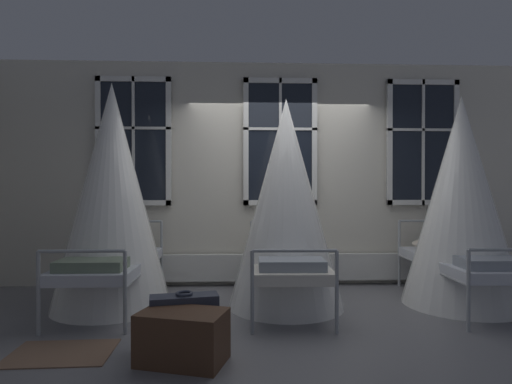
{
  "coord_description": "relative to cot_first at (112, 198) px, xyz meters",
  "views": [
    {
      "loc": [
        -0.56,
        -4.7,
        1.32
      ],
      "look_at": [
        -0.37,
        -0.04,
        1.29
      ],
      "focal_mm": 29.17,
      "sensor_mm": 36.0,
      "label": 1
    }
  ],
  "objects": [
    {
      "name": "ground",
      "position": [
        1.98,
        0.0,
        -1.22
      ],
      "size": [
        20.34,
        20.34,
        0.0
      ],
      "primitive_type": "plane",
      "color": "slate"
    },
    {
      "name": "back_wall_with_windows",
      "position": [
        1.98,
        1.09,
        0.32
      ],
      "size": [
        8.12,
        0.1,
        3.06
      ],
      "primitive_type": "cube",
      "color": "beige",
      "rests_on": "ground"
    },
    {
      "name": "window_bank",
      "position": [
        1.98,
        0.97,
        -0.09
      ],
      "size": [
        4.98,
        0.1,
        2.76
      ],
      "color": "black",
      "rests_on": "ground"
    },
    {
      "name": "cot_first",
      "position": [
        0.0,
        0.0,
        0.0
      ],
      "size": [
        1.29,
        1.82,
        2.51
      ],
      "rotation": [
        0.0,
        0.0,
        1.57
      ],
      "color": "#9EA3A8",
      "rests_on": "ground"
    },
    {
      "name": "cot_second",
      "position": [
        1.95,
        -0.05,
        -0.08
      ],
      "size": [
        1.29,
        1.84,
        2.33
      ],
      "rotation": [
        0.0,
        0.0,
        1.54
      ],
      "color": "#9EA3A8",
      "rests_on": "ground"
    },
    {
      "name": "cot_third",
      "position": [
        3.94,
        -0.07,
        -0.06
      ],
      "size": [
        1.29,
        1.84,
        2.38
      ],
      "rotation": [
        0.0,
        0.0,
        1.54
      ],
      "color": "#9EA3A8",
      "rests_on": "ground"
    },
    {
      "name": "rug_first",
      "position": [
        -0.0,
        -1.32,
        -1.21
      ],
      "size": [
        0.82,
        0.59,
        0.01
      ],
      "primitive_type": "cube",
      "rotation": [
        0.0,
        0.0,
        0.03
      ],
      "color": "brown",
      "rests_on": "ground"
    },
    {
      "name": "suitcase_dark",
      "position": [
        0.96,
        -1.24,
        -0.99
      ],
      "size": [
        0.59,
        0.31,
        0.47
      ],
      "rotation": [
        0.0,
        0.0,
        0.2
      ],
      "color": "#2D3342",
      "rests_on": "ground"
    },
    {
      "name": "travel_trunk",
      "position": [
        0.99,
        -1.53,
        -1.02
      ],
      "size": [
        0.73,
        0.56,
        0.39
      ],
      "primitive_type": "cube",
      "rotation": [
        0.0,
        0.0,
        -0.28
      ],
      "color": "#472D1E",
      "rests_on": "ground"
    }
  ]
}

